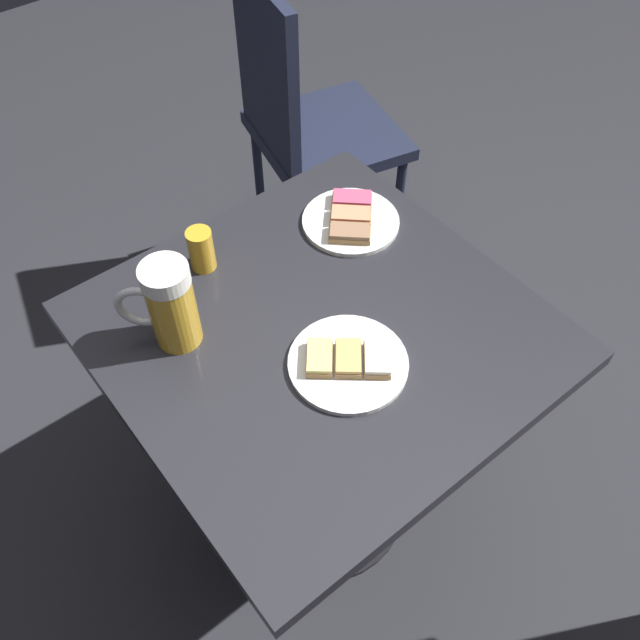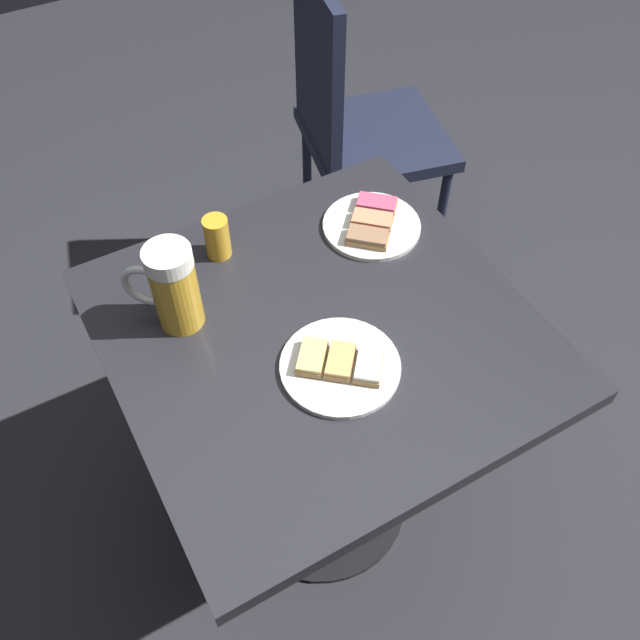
% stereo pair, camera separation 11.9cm
% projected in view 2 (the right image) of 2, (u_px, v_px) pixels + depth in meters
% --- Properties ---
extents(ground_plane, '(6.00, 6.00, 0.00)m').
position_uv_depth(ground_plane, '(320.00, 497.00, 1.75)').
color(ground_plane, '#28282D').
extents(cafe_table, '(0.73, 0.72, 0.71)m').
position_uv_depth(cafe_table, '(320.00, 377.00, 1.33)').
color(cafe_table, black).
rests_on(cafe_table, ground_plane).
extents(plate_near, '(0.21, 0.21, 0.03)m').
position_uv_depth(plate_near, '(340.00, 365.00, 1.14)').
color(plate_near, white).
rests_on(plate_near, cafe_table).
extents(plate_far, '(0.20, 0.20, 0.03)m').
position_uv_depth(plate_far, '(372.00, 224.00, 1.36)').
color(plate_far, white).
rests_on(plate_far, cafe_table).
extents(beer_mug, '(0.12, 0.11, 0.17)m').
position_uv_depth(beer_mug, '(172.00, 287.00, 1.15)').
color(beer_mug, gold).
rests_on(beer_mug, cafe_table).
extents(beer_glass_small, '(0.05, 0.05, 0.09)m').
position_uv_depth(beer_glass_small, '(217.00, 237.00, 1.29)').
color(beer_glass_small, gold).
rests_on(beer_glass_small, cafe_table).
extents(cafe_chair, '(0.46, 0.46, 0.95)m').
position_uv_depth(cafe_chair, '(353.00, 123.00, 1.85)').
color(cafe_chair, '#1E2338').
rests_on(cafe_chair, ground_plane).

